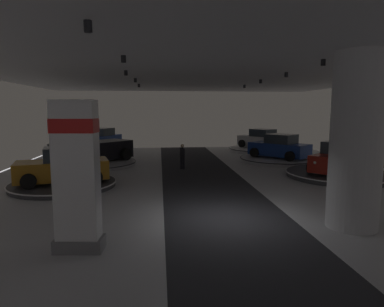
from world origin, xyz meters
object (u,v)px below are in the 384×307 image
at_px(display_car_far_right, 279,147).
at_px(display_car_deep_right, 261,139).
at_px(display_platform_deep_right, 261,149).
at_px(display_platform_deep_left, 102,149).
at_px(brand_sign_pylon, 77,174).
at_px(display_car_deep_left, 101,139).
at_px(visitor_walking_near, 182,155).
at_px(display_car_mid_right, 340,158).
at_px(display_platform_far_left, 94,163).
at_px(pickup_truck_far_left, 89,148).
at_px(column_right, 356,142).
at_px(display_car_mid_left, 63,167).
at_px(display_platform_mid_right, 338,174).
at_px(display_platform_far_right, 279,159).
at_px(display_platform_mid_left, 63,184).

distance_m(display_car_far_right, display_car_deep_right, 6.10).
relative_size(display_platform_deep_right, display_platform_deep_left, 1.28).
distance_m(brand_sign_pylon, display_car_deep_right, 23.43).
relative_size(display_car_deep_left, visitor_walking_near, 2.87).
relative_size(display_car_mid_right, display_platform_far_left, 0.77).
xyz_separation_m(display_car_far_right, pickup_truck_far_left, (-13.28, -0.52, 0.11)).
bearing_deg(column_right, display_car_deep_right, 81.13).
distance_m(display_car_deep_right, display_car_mid_left, 18.84).
height_order(brand_sign_pylon, display_platform_mid_right, brand_sign_pylon).
bearing_deg(display_car_mid_left, brand_sign_pylon, -72.00).
bearing_deg(display_car_deep_left, visitor_walking_near, -55.74).
bearing_deg(display_platform_deep_right, pickup_truck_far_left, -154.41).
xyz_separation_m(pickup_truck_far_left, visitor_walking_near, (6.11, -1.89, -0.25)).
height_order(display_platform_far_right, pickup_truck_far_left, pickup_truck_far_left).
bearing_deg(display_platform_deep_right, display_platform_mid_right, -86.18).
distance_m(display_platform_deep_right, display_platform_deep_left, 14.37).
xyz_separation_m(display_platform_mid_right, display_car_deep_right, (-0.78, 11.83, 0.90)).
height_order(display_car_far_right, display_car_mid_left, display_car_far_right).
distance_m(display_car_far_right, display_car_deep_left, 15.58).
distance_m(display_platform_far_right, display_car_deep_left, 15.58).
relative_size(brand_sign_pylon, display_car_mid_right, 0.92).
distance_m(brand_sign_pylon, pickup_truck_far_left, 14.17).
bearing_deg(column_right, display_car_mid_left, 148.27).
xyz_separation_m(display_platform_mid_right, display_car_mid_left, (-14.56, -1.02, 0.85)).
relative_size(display_car_far_right, display_platform_deep_right, 0.76).
distance_m(display_car_mid_left, visitor_walking_near, 7.48).
height_order(pickup_truck_far_left, visitor_walking_near, pickup_truck_far_left).
bearing_deg(display_platform_far_left, visitor_walking_near, -19.77).
height_order(display_car_far_right, display_car_mid_right, same).
xyz_separation_m(column_right, display_platform_mid_left, (-10.77, 6.63, -2.61)).
height_order(display_platform_deep_right, display_platform_deep_left, display_platform_deep_left).
bearing_deg(display_platform_mid_left, column_right, -31.63).
relative_size(display_car_far_right, visitor_walking_near, 2.76).
bearing_deg(display_car_mid_right, pickup_truck_far_left, 160.35).
bearing_deg(display_car_deep_right, display_platform_deep_left, 175.24).
bearing_deg(visitor_walking_near, display_platform_far_left, 160.23).
bearing_deg(brand_sign_pylon, display_car_far_right, 53.34).
distance_m(display_platform_deep_right, display_platform_mid_left, 18.87).
xyz_separation_m(display_car_mid_right, display_platform_deep_left, (-15.13, 13.01, -0.84)).
relative_size(brand_sign_pylon, display_car_deep_right, 0.89).
bearing_deg(display_platform_mid_right, display_platform_far_left, 159.16).
xyz_separation_m(display_platform_far_left, display_car_deep_left, (-0.71, 7.58, 1.01)).
height_order(brand_sign_pylon, display_car_far_right, brand_sign_pylon).
bearing_deg(display_platform_deep_left, display_car_mid_left, -87.74).
relative_size(display_car_far_right, display_platform_mid_left, 0.87).
distance_m(brand_sign_pylon, display_car_mid_left, 8.12).
relative_size(display_car_far_right, display_platform_deep_left, 0.98).
height_order(column_right, display_car_deep_right, column_right).
relative_size(column_right, pickup_truck_far_left, 1.04).
bearing_deg(display_car_far_right, display_car_mid_right, -76.75).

